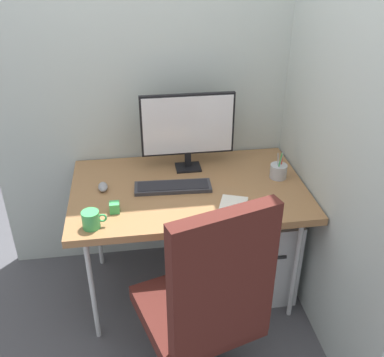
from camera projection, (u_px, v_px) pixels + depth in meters
The scene contains 13 objects.
ground_plane at pixel (189, 286), 2.89m from camera, with size 8.00×8.00×0.00m, color #4C4C51.
wall_back at pixel (178, 51), 2.57m from camera, with size 2.28×0.04×2.80m, color #B7C1BC.
wall_side_right at pixel (332, 76), 2.16m from camera, with size 0.04×1.79×2.80m, color #B7C1BC.
desk at pixel (188, 193), 2.54m from camera, with size 1.31×0.82×0.75m.
office_chair at pixel (207, 302), 1.98m from camera, with size 0.63×0.64×1.14m.
filing_cabinet at pixel (254, 243), 2.82m from camera, with size 0.41×0.57×0.57m.
monitor at pixel (188, 127), 2.58m from camera, with size 0.54×0.12×0.46m.
keyboard at pixel (173, 187), 2.49m from camera, with size 0.43×0.15×0.02m.
mouse at pixel (103, 187), 2.48m from camera, with size 0.05×0.09×0.04m, color gray.
pen_holder at pixel (278, 171), 2.59m from camera, with size 0.10×0.10×0.17m.
notebook at pixel (233, 208), 2.31m from camera, with size 0.14×0.23×0.02m, color silver.
coffee_mug at pixel (91, 220), 2.16m from camera, with size 0.12×0.09×0.09m.
desk_clamp_accessory at pixel (115, 207), 2.29m from camera, with size 0.05×0.05×0.06m, color #3FAD59.
Camera 1 is at (-0.29, -2.14, 2.05)m, focal length 41.85 mm.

